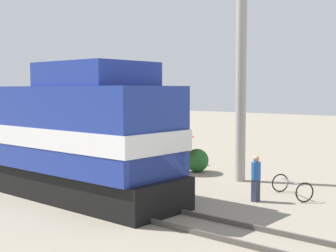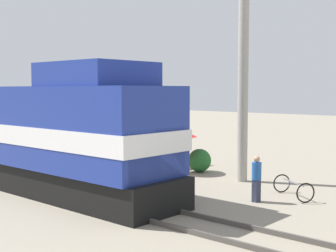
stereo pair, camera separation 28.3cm
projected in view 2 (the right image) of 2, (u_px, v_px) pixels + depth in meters
ground_plane at (118, 207)px, 15.93m from camera, size 120.00×120.00×0.00m
rail_near at (102, 209)px, 15.39m from camera, size 0.08×36.96×0.15m
rail_far at (133, 201)px, 16.46m from camera, size 0.08×36.96×0.15m
locomotive at (28, 133)px, 19.44m from camera, size 3.11×16.39×4.93m
utility_pole at (243, 51)px, 19.99m from camera, size 1.80×0.45×11.22m
vendor_umbrella at (177, 132)px, 22.41m from camera, size 1.89×1.89×2.16m
billboard_sign at (145, 114)px, 24.41m from camera, size 2.35×0.12×3.64m
shrub_cluster at (200, 160)px, 22.66m from camera, size 1.13×1.13×1.13m
person_bystander at (256, 177)px, 16.58m from camera, size 0.34×0.34×1.65m
bicycle at (293, 188)px, 17.30m from camera, size 1.60×1.89×0.72m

